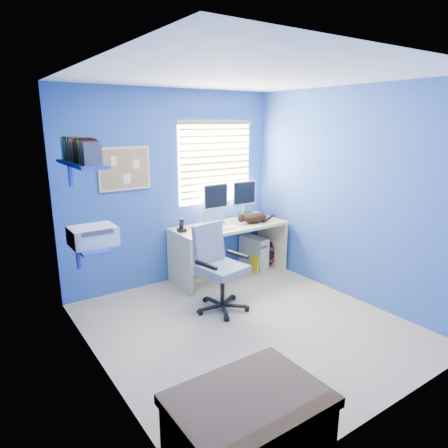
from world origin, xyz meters
TOP-DOWN VIEW (x-y plane):
  - floor at (0.00, 0.00)m, footprint 3.00×3.20m
  - ceiling at (0.00, 0.00)m, footprint 3.00×3.20m
  - wall_back at (0.00, 1.60)m, footprint 3.00×0.01m
  - wall_front at (0.00, -1.60)m, footprint 3.00×0.01m
  - wall_left at (-1.50, 0.00)m, footprint 0.01×3.20m
  - wall_right at (1.50, 0.00)m, footprint 0.01×3.20m
  - desk at (0.65, 1.26)m, footprint 1.58×0.65m
  - laptop at (0.44, 1.16)m, footprint 0.36×0.30m
  - monitor_left at (0.56, 1.47)m, footprint 0.41×0.14m
  - monitor_right at (1.05, 1.47)m, footprint 0.40×0.13m
  - phone at (-0.05, 1.31)m, footprint 0.10×0.11m
  - mug at (1.06, 1.40)m, footprint 0.10×0.09m
  - cd_spindle at (1.26, 1.42)m, footprint 0.13×0.13m
  - cat at (1.01, 1.15)m, footprint 0.42×0.27m
  - tower_pc at (1.17, 1.36)m, footprint 0.25×0.46m
  - drawer_boxes at (0.12, 1.33)m, footprint 0.35×0.28m
  - yellow_book at (1.03, 1.16)m, footprint 0.03×0.17m
  - backpack at (1.39, 1.28)m, footprint 0.38×0.32m
  - bed_corner at (-1.03, -1.35)m, footprint 0.93×0.66m
  - office_chair at (-0.02, 0.50)m, footprint 0.67×0.67m
  - window_blinds at (0.65, 1.57)m, footprint 1.15×0.05m
  - corkboard at (-0.65, 1.58)m, footprint 0.64×0.02m
  - wall_shelves at (-1.35, 0.75)m, footprint 0.42×0.90m

SIDE VIEW (x-z plane):
  - floor at x=0.00m, z-range 0.00..0.00m
  - yellow_book at x=1.03m, z-range 0.00..0.24m
  - backpack at x=1.39m, z-range 0.00..0.38m
  - drawer_boxes at x=0.12m, z-range 0.00..0.41m
  - bed_corner at x=-1.03m, z-range 0.00..0.45m
  - tower_pc at x=1.17m, z-range 0.00..0.45m
  - office_chair at x=-0.02m, z-range -0.12..0.85m
  - desk at x=0.65m, z-range 0.00..0.74m
  - cd_spindle at x=1.26m, z-range 0.74..0.81m
  - mug at x=1.06m, z-range 0.74..0.84m
  - cat at x=1.01m, z-range 0.74..0.88m
  - phone at x=-0.05m, z-range 0.74..0.91m
  - laptop at x=0.44m, z-range 0.74..0.96m
  - monitor_left at x=0.56m, z-range 0.74..1.28m
  - monitor_right at x=1.05m, z-range 0.74..1.28m
  - wall_back at x=0.00m, z-range 0.00..2.50m
  - wall_front at x=0.00m, z-range 0.00..2.50m
  - wall_left at x=-1.50m, z-range 0.00..2.50m
  - wall_right at x=1.50m, z-range 0.00..2.50m
  - wall_shelves at x=-1.35m, z-range 0.91..1.96m
  - corkboard at x=-0.65m, z-range 1.29..1.81m
  - window_blinds at x=0.65m, z-range 1.00..2.10m
  - ceiling at x=0.00m, z-range 2.50..2.50m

